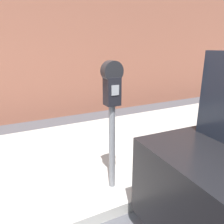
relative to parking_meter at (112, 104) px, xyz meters
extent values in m
cube|color=#ADAAA3|center=(-0.27, 1.03, -1.15)|extent=(24.00, 2.80, 0.14)
cylinder|color=slate|center=(0.00, 0.00, -0.54)|extent=(0.08, 0.08, 1.06)
cube|color=black|center=(0.00, 0.00, 0.14)|extent=(0.16, 0.15, 0.32)
cube|color=gray|center=(0.00, -0.08, 0.17)|extent=(0.09, 0.01, 0.11)
cylinder|color=black|center=(0.00, 0.00, 0.37)|extent=(0.23, 0.12, 0.23)
cylinder|color=black|center=(0.88, -0.69, -0.90)|extent=(0.64, 0.25, 0.63)
camera|label=1|loc=(-1.08, -2.12, 0.64)|focal=35.00mm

